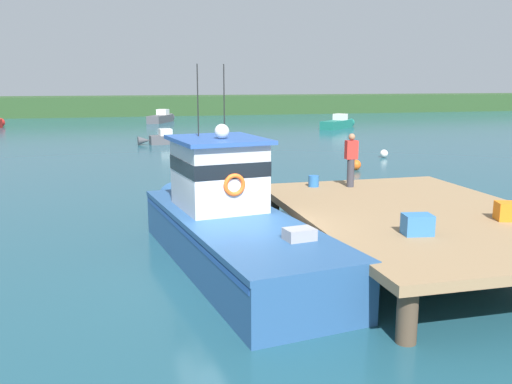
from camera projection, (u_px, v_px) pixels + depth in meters
name	position (u px, v px, depth m)	size (l,w,h in m)	color
ground_plane	(231.00, 273.00, 12.77)	(200.00, 200.00, 0.00)	#1E4C5B
dock	(419.00, 216.00, 13.71)	(6.00, 9.00, 1.20)	#4C3D2D
main_fishing_boat	(228.00, 221.00, 13.49)	(3.72, 9.96, 4.80)	#285184
crate_stack_near_edge	(510.00, 211.00, 12.77)	(0.60, 0.44, 0.43)	orange
crate_stack_mid_dock	(417.00, 225.00, 11.58)	(0.60, 0.44, 0.44)	#3370B2
bait_bucket	(314.00, 181.00, 16.83)	(0.32, 0.32, 0.34)	#2866B2
deckhand_by_the_boat	(351.00, 159.00, 16.67)	(0.36, 0.22, 1.63)	#383842
moored_boat_mid_harbor	(338.00, 123.00, 51.34)	(4.61, 4.23, 1.33)	#196B5B
moored_boat_outer_mooring	(170.00, 139.00, 38.76)	(4.26, 1.40, 1.07)	#4C4C51
moored_boat_near_channel	(162.00, 118.00, 58.86)	(3.35, 5.27, 1.36)	#4C4C51
mooring_buoy_outer	(356.00, 165.00, 27.49)	(0.51, 0.51, 0.51)	#EA5B19
mooring_buoy_inshore	(384.00, 154.00, 31.95)	(0.46, 0.46, 0.46)	silver
mooring_buoy_channel_marker	(232.00, 144.00, 36.64)	(0.43, 0.43, 0.43)	red
far_shoreline	(135.00, 106.00, 71.44)	(120.00, 8.00, 2.40)	#284723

